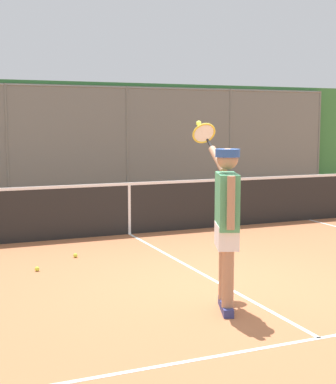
{
  "coord_description": "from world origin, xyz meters",
  "views": [
    {
      "loc": [
        3.4,
        6.22,
        2.07
      ],
      "look_at": [
        0.18,
        -1.47,
        1.05
      ],
      "focal_mm": 53.87,
      "sensor_mm": 36.0,
      "label": 1
    }
  ],
  "objects": [
    {
      "name": "fence_backdrop",
      "position": [
        0.0,
        -9.08,
        1.54
      ],
      "size": [
        18.63,
        1.37,
        3.11
      ],
      "color": "slate",
      "rests_on": "ground"
    },
    {
      "name": "tennis_player",
      "position": [
        0.44,
        0.78,
        1.07
      ],
      "size": [
        0.51,
        1.44,
        2.08
      ],
      "rotation": [
        0.0,
        0.0,
        -1.94
      ],
      "color": "navy",
      "rests_on": "ground"
    },
    {
      "name": "tennis_ball_mid_court",
      "position": [
        1.37,
        -2.3,
        0.03
      ],
      "size": [
        0.07,
        0.07,
        0.07
      ],
      "primitive_type": "sphere",
      "color": "#C1D138",
      "rests_on": "ground"
    },
    {
      "name": "tennis_net",
      "position": [
        0.0,
        -3.74,
        0.49
      ],
      "size": [
        10.44,
        0.09,
        1.07
      ],
      "color": "#2D2D2D",
      "rests_on": "ground"
    },
    {
      "name": "ground_plane",
      "position": [
        0.0,
        0.0,
        0.0
      ],
      "size": [
        60.0,
        60.0,
        0.0
      ],
      "primitive_type": "plane",
      "color": "#B76B42"
    },
    {
      "name": "tennis_ball_near_baseline",
      "position": [
        2.06,
        -1.7,
        0.03
      ],
      "size": [
        0.07,
        0.07,
        0.07
      ],
      "primitive_type": "sphere",
      "color": "#C1D138",
      "rests_on": "ground"
    }
  ]
}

